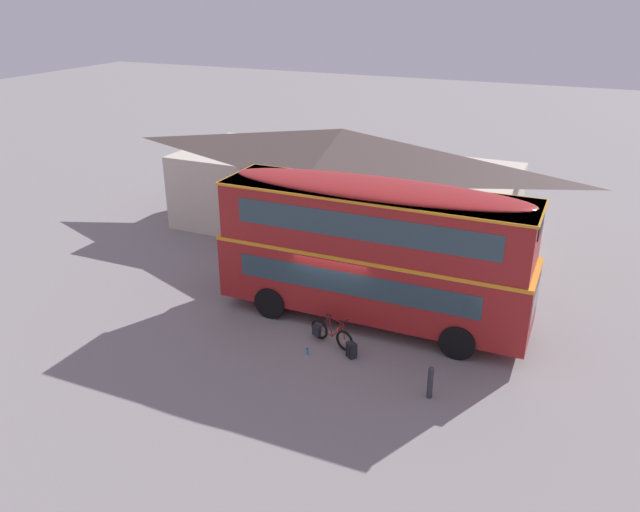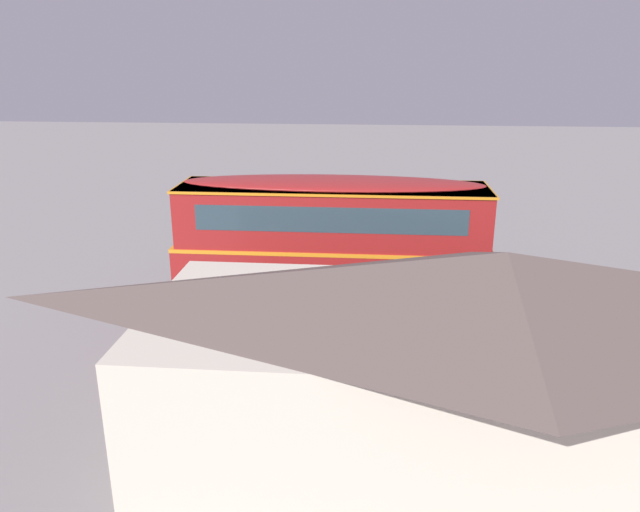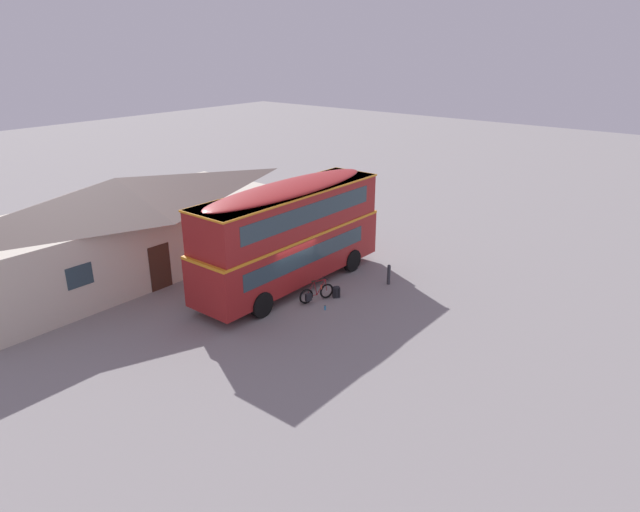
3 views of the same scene
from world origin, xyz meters
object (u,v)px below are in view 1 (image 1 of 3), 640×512
at_px(backpack_on_ground, 352,349).
at_px(kerb_bollard, 430,382).
at_px(double_decker_bus, 373,247).
at_px(touring_bicycle, 330,333).
at_px(water_bottle_blue_sports, 307,351).

relative_size(backpack_on_ground, kerb_bollard, 0.55).
bearing_deg(double_decker_bus, kerb_bollard, -49.81).
distance_m(touring_bicycle, backpack_on_ground, 1.01).
distance_m(backpack_on_ground, water_bottle_blue_sports, 1.36).
height_order(touring_bicycle, water_bottle_blue_sports, touring_bicycle).
relative_size(backpack_on_ground, water_bottle_blue_sports, 2.56).
relative_size(touring_bicycle, backpack_on_ground, 3.09).
bearing_deg(double_decker_bus, water_bottle_blue_sports, -110.31).
bearing_deg(double_decker_bus, backpack_on_ground, -84.27).
height_order(double_decker_bus, backpack_on_ground, double_decker_bus).
height_order(double_decker_bus, touring_bicycle, double_decker_bus).
xyz_separation_m(backpack_on_ground, water_bottle_blue_sports, (-1.29, -0.39, -0.18)).
bearing_deg(backpack_on_ground, touring_bicycle, 153.63).
height_order(water_bottle_blue_sports, kerb_bollard, kerb_bollard).
relative_size(double_decker_bus, backpack_on_ground, 19.04).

